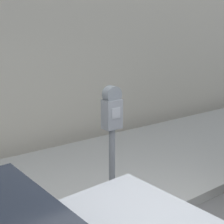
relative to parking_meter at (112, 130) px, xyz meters
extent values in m
cube|color=#ADAAA3|center=(-0.33, 1.18, -1.15)|extent=(24.00, 2.80, 0.14)
cylinder|color=slate|center=(0.00, 0.00, -0.53)|extent=(0.07, 0.07, 1.10)
cube|color=slate|center=(0.00, 0.00, 0.18)|extent=(0.19, 0.13, 0.31)
cube|color=gray|center=(0.00, -0.07, 0.20)|extent=(0.10, 0.01, 0.11)
cylinder|color=slate|center=(0.00, 0.00, 0.38)|extent=(0.18, 0.10, 0.18)
camera|label=1|loc=(-1.87, -2.53, 0.99)|focal=50.00mm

